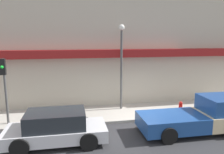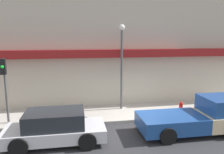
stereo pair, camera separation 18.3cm
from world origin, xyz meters
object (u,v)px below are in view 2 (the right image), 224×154
(traffic_light, at_px, (4,79))
(fire_hydrant, at_px, (181,108))
(parked_car, at_px, (55,127))
(pickup_truck, at_px, (198,117))
(street_lamp, at_px, (122,57))

(traffic_light, bearing_deg, fire_hydrant, -0.97)
(traffic_light, bearing_deg, parked_car, -41.34)
(pickup_truck, distance_m, fire_hydrant, 2.14)
(traffic_light, bearing_deg, street_lamp, 12.57)
(fire_hydrant, distance_m, street_lamp, 4.62)
(street_lamp, distance_m, traffic_light, 6.56)
(parked_car, bearing_deg, traffic_light, 137.40)
(parked_car, xyz_separation_m, street_lamp, (3.75, 3.70, 2.72))
(street_lamp, bearing_deg, parked_car, -135.37)
(parked_car, height_order, street_lamp, street_lamp)
(traffic_light, bearing_deg, pickup_truck, -13.69)
(fire_hydrant, xyz_separation_m, street_lamp, (-3.22, 1.58, 2.91))
(pickup_truck, xyz_separation_m, fire_hydrant, (0.19, 2.12, -0.23))
(fire_hydrant, distance_m, traffic_light, 9.77)
(fire_hydrant, xyz_separation_m, traffic_light, (-9.56, 0.16, 1.98))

